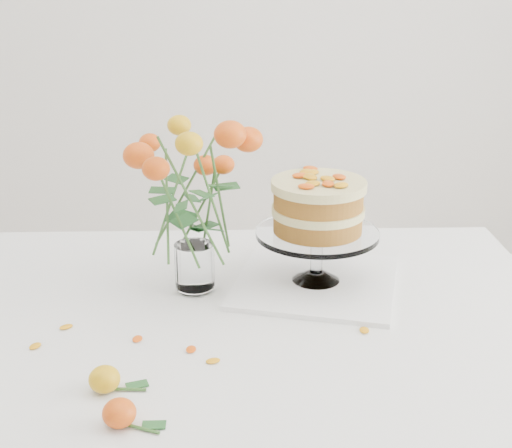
% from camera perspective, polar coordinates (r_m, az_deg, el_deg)
% --- Properties ---
extents(table, '(1.43, 0.93, 0.76)m').
position_cam_1_polar(table, '(1.45, -4.01, -10.02)').
color(table, tan).
rests_on(table, ground).
extents(napkin, '(0.40, 0.40, 0.01)m').
position_cam_1_polar(napkin, '(1.53, 4.80, -4.65)').
color(napkin, silver).
rests_on(napkin, table).
extents(cake_stand, '(0.26, 0.26, 0.23)m').
position_cam_1_polar(cake_stand, '(1.47, 4.98, 1.00)').
color(cake_stand, white).
rests_on(cake_stand, napkin).
extents(rose_vase, '(0.31, 0.31, 0.41)m').
position_cam_1_polar(rose_vase, '(1.42, -5.16, 3.56)').
color(rose_vase, white).
rests_on(rose_vase, table).
extents(loose_rose_near, '(0.09, 0.05, 0.04)m').
position_cam_1_polar(loose_rose_near, '(1.19, -12.01, -12.05)').
color(loose_rose_near, orange).
rests_on(loose_rose_near, table).
extents(loose_rose_far, '(0.09, 0.05, 0.04)m').
position_cam_1_polar(loose_rose_far, '(1.11, -10.86, -14.64)').
color(loose_rose_far, '#E05C0A').
rests_on(loose_rose_far, table).
extents(stray_petal_a, '(0.03, 0.02, 0.00)m').
position_cam_1_polar(stray_petal_a, '(1.33, -9.47, -9.07)').
color(stray_petal_a, orange).
rests_on(stray_petal_a, table).
extents(stray_petal_b, '(0.03, 0.02, 0.00)m').
position_cam_1_polar(stray_petal_b, '(1.29, -5.22, -9.97)').
color(stray_petal_b, orange).
rests_on(stray_petal_b, table).
extents(stray_petal_c, '(0.03, 0.02, 0.00)m').
position_cam_1_polar(stray_petal_c, '(1.25, -3.46, -10.89)').
color(stray_petal_c, orange).
rests_on(stray_petal_c, table).
extents(stray_petal_d, '(0.03, 0.02, 0.00)m').
position_cam_1_polar(stray_petal_d, '(1.40, -14.95, -7.97)').
color(stray_petal_d, orange).
rests_on(stray_petal_d, table).
extents(stray_petal_e, '(0.03, 0.02, 0.00)m').
position_cam_1_polar(stray_petal_e, '(1.35, -17.25, -9.32)').
color(stray_petal_e, orange).
rests_on(stray_petal_e, table).
extents(stray_petal_f, '(0.03, 0.02, 0.00)m').
position_cam_1_polar(stray_petal_f, '(1.36, 8.66, -8.41)').
color(stray_petal_f, orange).
rests_on(stray_petal_f, table).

